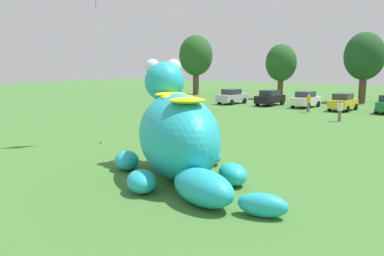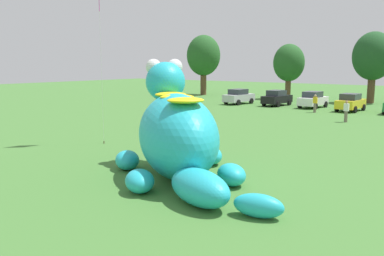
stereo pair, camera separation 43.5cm
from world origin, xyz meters
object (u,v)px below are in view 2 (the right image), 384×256
(car_yellow, at_px, (351,102))
(spectator_by_cars, at_px, (315,104))
(car_white, at_px, (313,100))
(spectator_far_side, at_px, (346,111))
(car_silver, at_px, (239,97))
(giant_inflatable_creature, at_px, (178,134))
(car_black, at_px, (277,98))

(car_yellow, xyz_separation_m, spectator_by_cars, (-2.38, -3.16, -0.01))
(car_white, distance_m, car_yellow, 4.10)
(spectator_far_side, bearing_deg, car_white, 123.89)
(car_silver, height_order, spectator_by_cars, car_silver)
(car_silver, distance_m, spectator_far_side, 16.11)
(spectator_by_cars, bearing_deg, giant_inflatable_creature, -82.52)
(car_black, distance_m, spectator_far_side, 13.00)
(giant_inflatable_creature, height_order, car_black, giant_inflatable_creature)
(car_black, relative_size, spectator_by_cars, 2.47)
(car_black, bearing_deg, car_white, 3.55)
(car_white, relative_size, car_yellow, 1.00)
(spectator_far_side, bearing_deg, giant_inflatable_creature, -92.69)
(car_white, height_order, spectator_by_cars, car_white)
(car_silver, xyz_separation_m, car_black, (4.34, 0.84, 0.00))
(giant_inflatable_creature, relative_size, spectator_by_cars, 5.24)
(giant_inflatable_creature, xyz_separation_m, spectator_far_side, (0.95, 20.20, -0.91))
(spectator_by_cars, bearing_deg, car_yellow, 53.00)
(giant_inflatable_creature, relative_size, car_white, 2.13)
(car_black, distance_m, car_yellow, 8.01)
(spectator_by_cars, bearing_deg, car_silver, 163.98)
(car_black, bearing_deg, car_yellow, -3.78)
(car_white, xyz_separation_m, spectator_by_cars, (1.64, -3.94, -0.01))
(car_black, xyz_separation_m, car_yellow, (7.99, -0.53, 0.00))
(spectator_by_cars, height_order, spectator_far_side, same)
(car_yellow, bearing_deg, car_silver, -178.56)
(car_white, bearing_deg, giant_inflatable_creature, -80.34)
(giant_inflatable_creature, xyz_separation_m, car_silver, (-13.23, 27.86, -0.90))
(giant_inflatable_creature, bearing_deg, spectator_by_cars, 97.48)
(giant_inflatable_creature, height_order, spectator_by_cars, giant_inflatable_creature)
(giant_inflatable_creature, xyz_separation_m, car_white, (-4.93, 28.94, -0.90))
(spectator_far_side, bearing_deg, car_yellow, 103.03)
(car_yellow, xyz_separation_m, spectator_far_side, (1.84, -7.97, -0.01))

